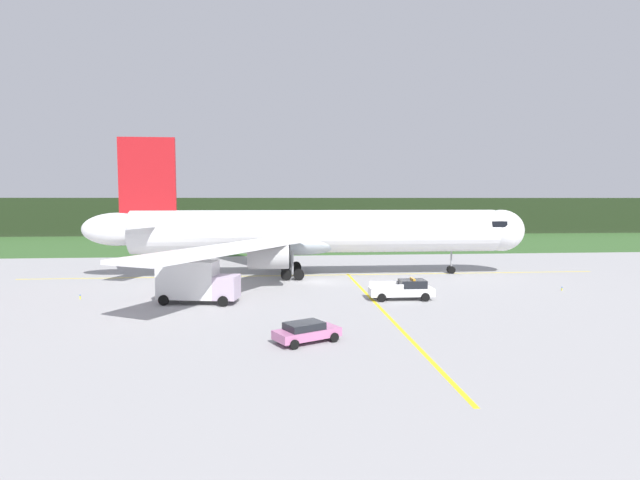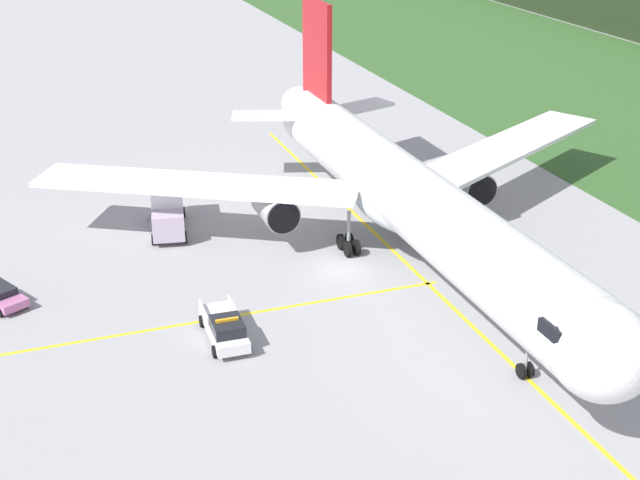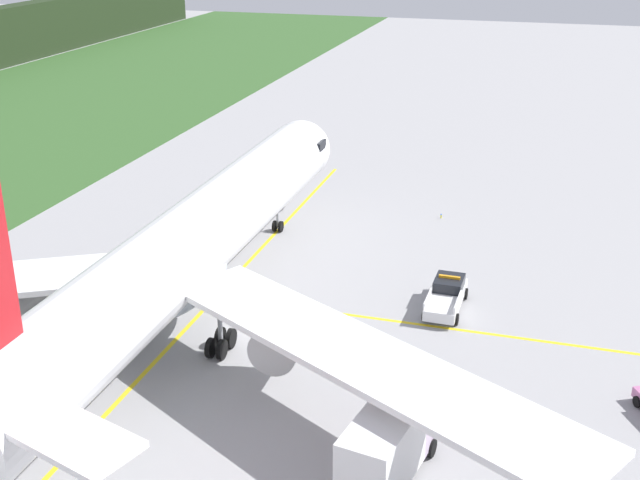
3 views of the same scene
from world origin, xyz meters
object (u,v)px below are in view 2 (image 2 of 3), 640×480
Objects in this scene: airliner at (403,193)px; ops_pickup_truck at (225,328)px; staff_car at (0,295)px; catering_truck at (168,207)px.

ops_pickup_truck is (7.30, -15.18, -4.20)m from airliner.
airliner is 11.54× the size of staff_car.
catering_truck is (-18.38, 0.10, 1.02)m from ops_pickup_truck.
ops_pickup_truck reaches higher than staff_car.
ops_pickup_truck is 1.28× the size of staff_car.
airliner is at bearing 53.69° from catering_truck.
catering_truck reaches higher than ops_pickup_truck.
ops_pickup_truck is at bearing -64.31° from airliner.
catering_truck reaches higher than staff_car.
ops_pickup_truck is 16.01m from staff_car.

